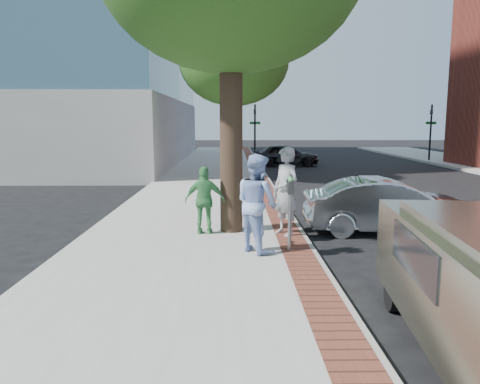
{
  "coord_description": "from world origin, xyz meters",
  "views": [
    {
      "loc": [
        -0.57,
        -8.85,
        2.69
      ],
      "look_at": [
        -0.41,
        1.02,
        1.2
      ],
      "focal_mm": 35.0,
      "sensor_mm": 36.0,
      "label": 1
    }
  ],
  "objects_px": {
    "parking_meter": "(290,198)",
    "person_officer": "(257,203)",
    "person_green": "(205,200)",
    "bg_car": "(286,155)",
    "person_gray": "(286,191)",
    "sedan_silver": "(388,206)"
  },
  "relations": [
    {
      "from": "person_officer",
      "to": "bg_car",
      "type": "distance_m",
      "value": 19.66
    },
    {
      "from": "parking_meter",
      "to": "person_officer",
      "type": "distance_m",
      "value": 0.66
    },
    {
      "from": "bg_car",
      "to": "person_gray",
      "type": "bearing_deg",
      "value": 172.69
    },
    {
      "from": "person_gray",
      "to": "bg_car",
      "type": "xyz_separation_m",
      "value": [
        2.07,
        18.14,
        -0.47
      ]
    },
    {
      "from": "person_gray",
      "to": "sedan_silver",
      "type": "xyz_separation_m",
      "value": [
        2.58,
        0.75,
        -0.48
      ]
    },
    {
      "from": "parking_meter",
      "to": "person_officer",
      "type": "xyz_separation_m",
      "value": [
        -0.65,
        -0.02,
        -0.09
      ]
    },
    {
      "from": "person_green",
      "to": "bg_car",
      "type": "bearing_deg",
      "value": -101.3
    },
    {
      "from": "person_gray",
      "to": "person_officer",
      "type": "distance_m",
      "value": 1.5
    },
    {
      "from": "person_officer",
      "to": "person_green",
      "type": "height_order",
      "value": "person_officer"
    },
    {
      "from": "sedan_silver",
      "to": "person_officer",
      "type": "bearing_deg",
      "value": 125.12
    },
    {
      "from": "person_officer",
      "to": "sedan_silver",
      "type": "bearing_deg",
      "value": -93.16
    },
    {
      "from": "person_green",
      "to": "bg_car",
      "type": "relative_size",
      "value": 0.39
    },
    {
      "from": "parking_meter",
      "to": "person_gray",
      "type": "distance_m",
      "value": 1.3
    },
    {
      "from": "person_gray",
      "to": "sedan_silver",
      "type": "height_order",
      "value": "person_gray"
    },
    {
      "from": "bg_car",
      "to": "person_green",
      "type": "bearing_deg",
      "value": 167.0
    },
    {
      "from": "sedan_silver",
      "to": "bg_car",
      "type": "relative_size",
      "value": 1.02
    },
    {
      "from": "bg_car",
      "to": "sedan_silver",
      "type": "bearing_deg",
      "value": -179.1
    },
    {
      "from": "person_officer",
      "to": "sedan_silver",
      "type": "height_order",
      "value": "person_officer"
    },
    {
      "from": "person_gray",
      "to": "person_green",
      "type": "xyz_separation_m",
      "value": [
        -1.82,
        0.15,
        -0.22
      ]
    },
    {
      "from": "person_green",
      "to": "bg_car",
      "type": "height_order",
      "value": "person_green"
    },
    {
      "from": "parking_meter",
      "to": "person_officer",
      "type": "height_order",
      "value": "person_officer"
    },
    {
      "from": "parking_meter",
      "to": "bg_car",
      "type": "height_order",
      "value": "parking_meter"
    }
  ]
}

